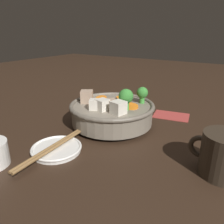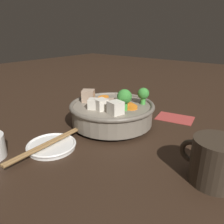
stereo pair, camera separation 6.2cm
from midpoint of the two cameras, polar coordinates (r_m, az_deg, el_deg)
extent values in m
plane|color=black|center=(0.64, -2.80, -3.47)|extent=(3.00, 3.00, 0.00)
cylinder|color=slate|center=(0.64, -2.81, -3.06)|extent=(0.13, 0.13, 0.01)
cylinder|color=slate|center=(0.62, -2.85, -0.49)|extent=(0.23, 0.23, 0.05)
torus|color=#685F52|center=(0.62, -2.90, 1.73)|extent=(0.24, 0.24, 0.01)
cylinder|color=brown|center=(0.62, -2.87, 0.50)|extent=(0.21, 0.21, 0.03)
cylinder|color=orange|center=(0.62, -2.87, 2.04)|extent=(0.04, 0.04, 0.01)
cylinder|color=orange|center=(0.67, -5.51, 3.54)|extent=(0.04, 0.04, 0.01)
cylinder|color=orange|center=(0.59, 2.09, 1.31)|extent=(0.04, 0.04, 0.01)
cylinder|color=orange|center=(0.62, 1.01, 2.26)|extent=(0.06, 0.06, 0.02)
cylinder|color=orange|center=(0.64, -6.79, 2.67)|extent=(0.05, 0.05, 0.01)
cylinder|color=orange|center=(0.67, -0.23, 3.52)|extent=(0.04, 0.04, 0.01)
cylinder|color=green|center=(0.58, 0.53, 1.68)|extent=(0.02, 0.02, 0.02)
sphere|color=#388433|center=(0.57, 0.53, 4.09)|extent=(0.04, 0.04, 0.04)
cylinder|color=green|center=(0.63, 5.06, 3.17)|extent=(0.01, 0.01, 0.02)
sphere|color=#388433|center=(0.63, 5.12, 5.02)|extent=(0.03, 0.03, 0.03)
cube|color=tan|center=(0.58, -2.82, 2.06)|extent=(0.04, 0.04, 0.03)
cube|color=silver|center=(0.55, -1.57, 1.12)|extent=(0.04, 0.04, 0.03)
cube|color=silver|center=(0.58, -7.58, 1.92)|extent=(0.04, 0.04, 0.03)
cube|color=silver|center=(0.57, -5.25, 1.75)|extent=(0.04, 0.04, 0.03)
cube|color=tan|center=(0.65, -9.35, 3.97)|extent=(0.05, 0.05, 0.03)
cylinder|color=white|center=(0.53, -17.63, -9.41)|extent=(0.11, 0.11, 0.01)
torus|color=white|center=(0.53, -17.69, -8.94)|extent=(0.11, 0.11, 0.01)
torus|color=#33281E|center=(0.45, 18.51, -8.69)|extent=(0.05, 0.01, 0.05)
cube|color=#A33833|center=(0.72, 12.83, -0.94)|extent=(0.12, 0.10, 0.00)
cylinder|color=olive|center=(0.52, -18.07, -8.20)|extent=(0.02, 0.24, 0.01)
cylinder|color=olive|center=(0.52, -17.45, -8.44)|extent=(0.02, 0.24, 0.01)
camera|label=1|loc=(0.03, -92.86, -1.08)|focal=35.00mm
camera|label=2|loc=(0.03, 87.14, 1.08)|focal=35.00mm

